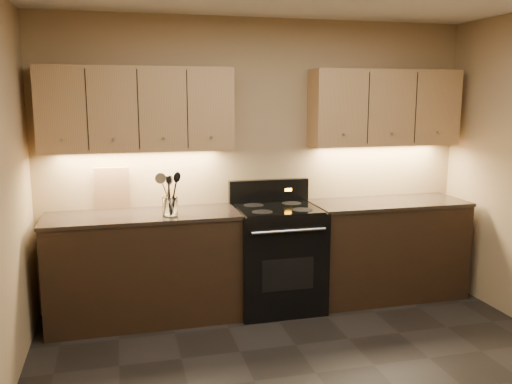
# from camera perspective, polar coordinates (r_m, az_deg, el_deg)

# --- Properties ---
(wall_back) EXTENTS (4.00, 0.04, 2.60)m
(wall_back) POSITION_cam_1_polar(r_m,az_deg,el_deg) (5.05, 0.38, 3.15)
(wall_back) COLOR #A17F5F
(wall_back) RESTS_ON ground
(counter_left) EXTENTS (1.62, 0.62, 0.93)m
(counter_left) POSITION_cam_1_polar(r_m,az_deg,el_deg) (4.77, -11.69, -7.75)
(counter_left) COLOR black
(counter_left) RESTS_ON ground
(counter_right) EXTENTS (1.46, 0.62, 0.93)m
(counter_right) POSITION_cam_1_polar(r_m,az_deg,el_deg) (5.36, 13.55, -5.82)
(counter_right) COLOR black
(counter_right) RESTS_ON ground
(stove) EXTENTS (0.76, 0.68, 1.14)m
(stove) POSITION_cam_1_polar(r_m,az_deg,el_deg) (4.94, 2.22, -6.77)
(stove) COLOR black
(stove) RESTS_ON ground
(upper_cab_left) EXTENTS (1.60, 0.30, 0.70)m
(upper_cab_left) POSITION_cam_1_polar(r_m,az_deg,el_deg) (4.70, -12.37, 8.52)
(upper_cab_left) COLOR tan
(upper_cab_left) RESTS_ON wall_back
(upper_cab_right) EXTENTS (1.44, 0.30, 0.70)m
(upper_cab_right) POSITION_cam_1_polar(r_m,az_deg,el_deg) (5.30, 13.39, 8.63)
(upper_cab_right) COLOR tan
(upper_cab_right) RESTS_ON wall_back
(outlet_plate) EXTENTS (0.08, 0.01, 0.12)m
(outlet_plate) POSITION_cam_1_polar(r_m,az_deg,el_deg) (4.90, -14.47, 0.49)
(outlet_plate) COLOR #B2B5BA
(outlet_plate) RESTS_ON wall_back
(utensil_crock) EXTENTS (0.16, 0.16, 0.16)m
(utensil_crock) POSITION_cam_1_polar(r_m,az_deg,el_deg) (4.53, -9.03, -1.58)
(utensil_crock) COLOR white
(utensil_crock) RESTS_ON counter_left
(cutting_board) EXTENTS (0.30, 0.08, 0.38)m
(cutting_board) POSITION_cam_1_polar(r_m,az_deg,el_deg) (4.87, -14.88, 0.38)
(cutting_board) COLOR tan
(cutting_board) RESTS_ON counter_left
(wooden_spoon) EXTENTS (0.12, 0.11, 0.32)m
(wooden_spoon) POSITION_cam_1_polar(r_m,az_deg,el_deg) (4.51, -9.57, -0.36)
(wooden_spoon) COLOR tan
(wooden_spoon) RESTS_ON utensil_crock
(black_spoon) EXTENTS (0.13, 0.09, 0.35)m
(black_spoon) POSITION_cam_1_polar(r_m,az_deg,el_deg) (4.53, -9.06, -0.11)
(black_spoon) COLOR black
(black_spoon) RESTS_ON utensil_crock
(black_turner) EXTENTS (0.11, 0.15, 0.34)m
(black_turner) POSITION_cam_1_polar(r_m,az_deg,el_deg) (4.49, -9.05, -0.31)
(black_turner) COLOR black
(black_turner) RESTS_ON utensil_crock
(steel_skimmer) EXTENTS (0.20, 0.10, 0.35)m
(steel_skimmer) POSITION_cam_1_polar(r_m,az_deg,el_deg) (4.50, -8.67, -0.19)
(steel_skimmer) COLOR silver
(steel_skimmer) RESTS_ON utensil_crock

